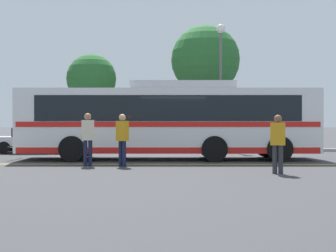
% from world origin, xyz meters
% --- Properties ---
extents(ground_plane, '(220.00, 220.00, 0.00)m').
position_xyz_m(ground_plane, '(0.00, 0.00, 0.00)').
color(ground_plane, '#38383A').
extents(lane_strip_0, '(31.89, 0.20, 0.01)m').
position_xyz_m(lane_strip_0, '(-0.21, -2.10, 0.00)').
color(lane_strip_0, gold).
rests_on(lane_strip_0, ground_plane).
extents(curb_strip, '(39.89, 0.36, 0.15)m').
position_xyz_m(curb_strip, '(-0.21, 5.32, 0.07)').
color(curb_strip, '#99999E').
rests_on(curb_strip, ground_plane).
extents(transit_bus, '(12.24, 2.83, 3.16)m').
position_xyz_m(transit_bus, '(-0.19, 0.10, 1.63)').
color(transit_bus, silver).
rests_on(transit_bus, ground_plane).
extents(parked_car_1, '(4.20, 1.92, 1.25)m').
position_xyz_m(parked_car_1, '(-6.81, 3.93, 0.65)').
color(parked_car_1, silver).
rests_on(parked_car_1, ground_plane).
extents(pedestrian_0, '(0.47, 0.43, 1.81)m').
position_xyz_m(pedestrian_0, '(-1.74, -2.88, 1.04)').
color(pedestrian_0, '#191E38').
rests_on(pedestrian_0, ground_plane).
extents(pedestrian_1, '(0.46, 0.33, 1.84)m').
position_xyz_m(pedestrian_1, '(-2.97, -2.75, 1.06)').
color(pedestrian_1, '#191E38').
rests_on(pedestrian_1, ground_plane).
extents(pedestrian_2, '(0.47, 0.33, 1.75)m').
position_xyz_m(pedestrian_2, '(3.12, -5.16, 1.00)').
color(pedestrian_2, '#2D2D33').
rests_on(pedestrian_2, ground_plane).
extents(street_lamp, '(0.50, 0.50, 6.86)m').
position_xyz_m(street_lamp, '(2.57, 6.52, 4.88)').
color(street_lamp, '#59595E').
rests_on(street_lamp, ground_plane).
extents(tree_0, '(2.96, 2.96, 5.60)m').
position_xyz_m(tree_0, '(-4.91, 8.91, 4.09)').
color(tree_0, '#513823').
rests_on(tree_0, ground_plane).
extents(tree_2, '(4.16, 4.16, 7.37)m').
position_xyz_m(tree_2, '(1.93, 9.34, 5.28)').
color(tree_2, '#513823').
rests_on(tree_2, ground_plane).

